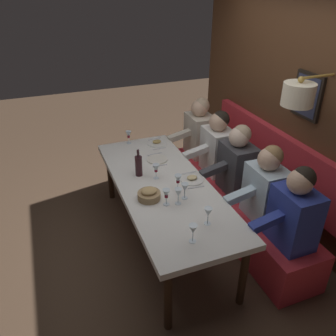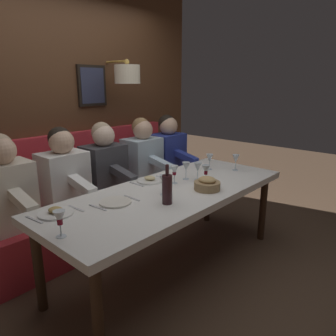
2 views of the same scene
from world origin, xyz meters
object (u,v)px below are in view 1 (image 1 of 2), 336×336
Objects in this scene: wine_glass_6 at (129,135)px; wine_glass_3 at (185,188)px; wine_glass_2 at (178,179)px; wine_glass_4 at (178,193)px; diner_far at (218,145)px; bread_bowl at (149,194)px; diner_nearest at (295,210)px; wine_glass_5 at (166,194)px; diner_middle at (237,161)px; diner_farthest at (199,129)px; wine_glass_7 at (208,213)px; dining_table at (163,189)px; wine_bottle at (139,166)px; wine_glass_0 at (156,169)px; wine_glass_1 at (193,230)px; diner_near at (266,186)px.

wine_glass_3 is at bearing -83.03° from wine_glass_6.
wine_glass_2 and wine_glass_4 have the same top height.
bread_bowl is (-1.10, -0.68, -0.03)m from diner_far.
wine_glass_5 is at bearing 149.22° from diner_nearest.
diner_middle is 0.85m from wine_glass_3.
wine_glass_7 is at bearing -113.48° from diner_farthest.
diner_farthest is 3.60× the size of bread_bowl.
dining_table is at bearing 100.04° from wine_glass_7.
diner_middle is at bearing -12.21° from wine_bottle.
diner_middle is at bearing -90.00° from diner_far.
diner_middle is 1.00× the size of diner_far.
wine_glass_0 is 0.51m from wine_glass_4.
wine_glass_4 is (-0.87, -1.36, 0.04)m from diner_farthest.
diner_nearest reaches higher than dining_table.
wine_glass_1 is (-0.05, -1.03, 0.00)m from wine_glass_0.
wine_glass_6 is 1.28m from bread_bowl.
wine_glass_3 is at bearing -73.66° from wine_glass_0.
wine_bottle is at bearing 97.56° from wine_glass_5.
diner_far is 1.12m from wine_glass_3.
wine_glass_2 is 1.00× the size of wine_glass_4.
diner_middle reaches higher than wine_glass_2.
wine_glass_1 is at bearing -88.31° from wine_glass_5.
wine_glass_2 is at bearing -82.08° from wine_glass_6.
diner_near is 2.64× the size of wine_bottle.
diner_middle is 1.34m from wine_glass_1.
diner_nearest is at bearing -90.00° from diner_middle.
wine_glass_5 is (-0.98, 0.58, 0.04)m from diner_nearest.
dining_table is 0.38m from wine_glass_3.
wine_bottle is (-1.06, 1.19, 0.04)m from diner_nearest.
wine_bottle is 0.47m from bread_bowl.
diner_far is 4.82× the size of wine_glass_7.
wine_glass_2 is at bearing 89.99° from wine_glass_3.
wine_glass_7 is at bearing 36.60° from wine_glass_1.
dining_table is 0.32m from bread_bowl.
wine_glass_4 is at bearing -147.10° from wine_glass_3.
wine_glass_0 is 0.19m from wine_bottle.
wine_glass_7 is at bearing -79.56° from wine_glass_0.
diner_middle is 2.64× the size of wine_bottle.
diner_middle reaches higher than wine_bottle.
diner_nearest is at bearing -45.11° from wine_glass_2.
wine_glass_2 is (-0.78, -1.14, 0.04)m from diner_farthest.
wine_glass_4 is at bearing -86.92° from wine_glass_6.
wine_bottle is (-0.18, 0.26, 0.18)m from dining_table.
wine_glass_3 is 0.20m from wine_glass_5.
bread_bowl is (-1.10, -1.19, -0.03)m from diner_farthest.
wine_glass_6 is at bearing 93.08° from wine_glass_4.
diner_near is 0.99m from wine_glass_5.
diner_farthest is 4.82× the size of wine_glass_2.
wine_glass_5 is (-0.98, 0.16, 0.04)m from diner_near.
diner_far reaches higher than wine_glass_3.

